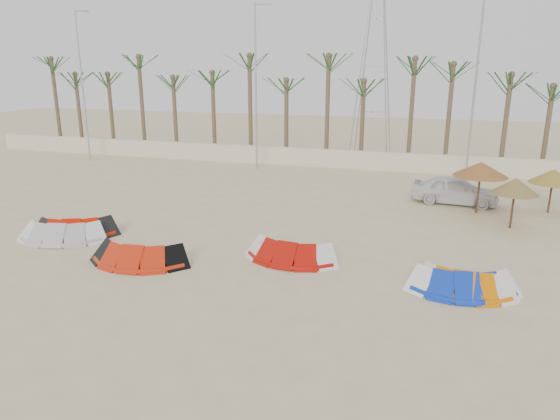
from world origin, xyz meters
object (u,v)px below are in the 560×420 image
(kite_red_right, at_px, (292,248))
(parasol_right, at_px, (553,176))
(kite_blue, at_px, (463,278))
(car, at_px, (455,190))
(parasol_mid, at_px, (515,186))
(parasol_left, at_px, (481,169))
(kite_red_left, at_px, (79,225))
(kite_grey, at_px, (66,229))
(kite_orange, at_px, (463,278))
(kite_red_mid, at_px, (143,251))

(kite_red_right, height_order, parasol_right, parasol_right)
(kite_blue, relative_size, car, 0.82)
(parasol_mid, bearing_deg, parasol_left, 121.15)
(parasol_right, bearing_deg, kite_red_left, -154.52)
(car, bearing_deg, parasol_mid, -142.07)
(kite_grey, distance_m, parasol_left, 19.24)
(kite_blue, height_order, parasol_right, parasol_right)
(car, bearing_deg, parasol_left, -140.74)
(kite_red_left, distance_m, parasol_left, 18.83)
(kite_orange, height_order, parasol_mid, parasol_mid)
(kite_red_left, relative_size, kite_orange, 1.21)
(kite_blue, xyz_separation_m, parasol_left, (1.06, 9.59, 1.80))
(kite_red_mid, xyz_separation_m, car, (11.34, 11.97, 0.32))
(kite_red_left, relative_size, kite_red_right, 1.08)
(kite_red_mid, bearing_deg, parasol_mid, 31.33)
(kite_red_left, height_order, parasol_left, parasol_left)
(kite_orange, distance_m, parasol_left, 9.84)
(kite_red_mid, distance_m, car, 16.49)
(parasol_mid, xyz_separation_m, car, (-2.30, 3.67, -1.20))
(parasol_right, distance_m, car, 4.60)
(kite_red_mid, bearing_deg, kite_orange, 4.15)
(kite_grey, distance_m, kite_blue, 15.76)
(kite_grey, height_order, kite_red_mid, same)
(kite_grey, bearing_deg, kite_orange, -1.63)
(kite_red_left, xyz_separation_m, parasol_right, (20.15, 9.60, 1.42))
(parasol_mid, bearing_deg, kite_orange, -107.45)
(kite_red_left, distance_m, parasol_mid, 19.15)
(kite_orange, bearing_deg, parasol_mid, 72.55)
(kite_orange, bearing_deg, kite_red_left, 175.83)
(kite_red_right, bearing_deg, parasol_right, 42.53)
(kite_orange, xyz_separation_m, kite_blue, (0.00, 0.03, 0.00))
(parasol_mid, bearing_deg, kite_blue, -107.51)
(parasol_mid, bearing_deg, car, 122.13)
(kite_orange, bearing_deg, kite_blue, 86.31)
(kite_red_left, distance_m, kite_blue, 15.69)
(kite_grey, distance_m, car, 19.09)
(kite_red_left, relative_size, kite_red_mid, 1.03)
(kite_blue, bearing_deg, kite_orange, -93.69)
(kite_red_right, height_order, kite_blue, same)
(kite_red_left, height_order, kite_orange, same)
(parasol_right, relative_size, car, 0.52)
(kite_grey, xyz_separation_m, parasol_left, (16.82, 9.17, 1.80))
(parasol_right, bearing_deg, parasol_left, -161.88)
(parasol_left, bearing_deg, kite_red_right, -129.75)
(kite_grey, distance_m, kite_red_left, 0.70)
(kite_grey, bearing_deg, kite_red_left, 81.62)
(kite_red_left, xyz_separation_m, kite_red_mid, (4.36, -1.96, 0.00))
(kite_red_right, distance_m, car, 11.77)
(kite_red_mid, relative_size, car, 0.87)
(kite_red_right, bearing_deg, kite_grey, -176.27)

